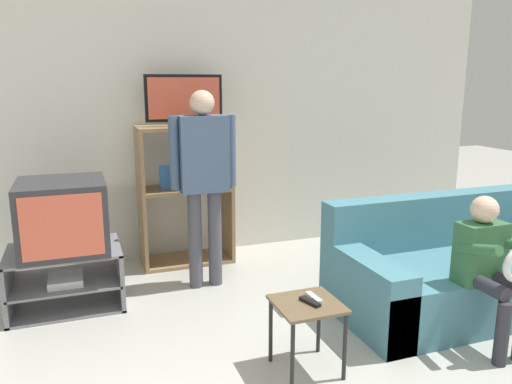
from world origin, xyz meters
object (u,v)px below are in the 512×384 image
television_main (63,216)px  person_standing_adult (204,171)px  snack_table (307,314)px  remote_control_black (310,302)px  media_shelf (185,194)px  television_flat (184,102)px  couch (462,271)px  remote_control_white (314,298)px  tv_stand (66,278)px  person_seated_child (489,261)px

television_main → person_standing_adult: (1.06, 0.03, 0.26)m
snack_table → remote_control_black: remote_control_black is taller
media_shelf → snack_table: 2.05m
television_flat → couch: (1.72, -1.60, -1.20)m
remote_control_black → couch: 1.52m
couch → person_standing_adult: (-1.70, 1.01, 0.69)m
remote_control_white → couch: 1.47m
television_main → remote_control_black: bearing=-47.1°
television_flat → remote_control_black: 2.28m
media_shelf → snack_table: (0.26, -2.01, -0.29)m
tv_stand → media_shelf: 1.29m
television_main → tv_stand: bearing=151.2°
snack_table → tv_stand: bearing=133.2°
remote_control_black → person_seated_child: person_seated_child is taller
media_shelf → person_seated_child: media_shelf is taller
snack_table → person_standing_adult: (-0.24, 1.41, 0.60)m
television_main → remote_control_black: television_main is taller
media_shelf → person_standing_adult: person_standing_adult is taller
remote_control_black → remote_control_white: (0.05, 0.04, 0.00)m
television_flat → remote_control_white: television_flat is taller
snack_table → remote_control_black: (0.01, -0.01, 0.08)m
media_shelf → couch: (1.73, -1.61, -0.38)m
television_main → person_standing_adult: person_standing_adult is taller
television_flat → remote_control_black: size_ratio=4.71×
media_shelf → person_seated_child: size_ratio=1.32×
television_main → media_shelf: media_shelf is taller
media_shelf → tv_stand: bearing=-149.4°
television_flat → tv_stand: bearing=-150.5°
tv_stand → person_seated_child: (2.49, -1.51, 0.34)m
television_flat → remote_control_black: (0.26, -2.01, -1.04)m
television_flat → snack_table: bearing=-82.8°
remote_control_black → remote_control_white: same height
remote_control_black → couch: size_ratio=0.07×
person_seated_child → television_flat: bearing=124.1°
remote_control_black → person_standing_adult: 1.54m
snack_table → person_seated_child: size_ratio=0.44×
tv_stand → person_standing_adult: bearing=0.9°
person_standing_adult → person_seated_child: bearing=-47.2°
remote_control_black → television_main: bearing=114.1°
television_main → television_flat: television_flat is taller
couch → person_seated_child: 0.66m
snack_table → couch: bearing=15.2°
snack_table → media_shelf: bearing=97.5°
media_shelf → remote_control_black: size_ratio=8.78×
television_main → remote_control_white: (1.35, -1.36, -0.26)m
snack_table → person_seated_child: (1.18, -0.12, 0.21)m
couch → television_flat: bearing=137.1°
television_main → person_seated_child: (2.47, -1.50, -0.14)m
television_flat → couch: television_flat is taller
tv_stand → television_flat: (1.06, 0.60, 1.26)m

